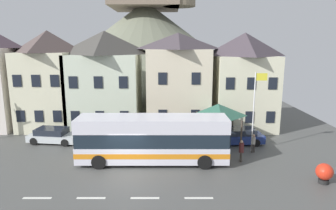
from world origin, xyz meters
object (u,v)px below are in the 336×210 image
Objects in this scene: townhouse_02 at (107,79)px; pedestrian_02 at (242,150)px; pedestrian_01 at (223,144)px; hilltop_castle at (147,47)px; bus_shelter at (219,110)px; townhouse_04 at (244,81)px; public_bench at (209,132)px; townhouse_01 at (51,79)px; townhouse_03 at (179,81)px; parked_car_01 at (54,135)px; transit_bus at (153,140)px; harbour_buoy at (325,173)px; pedestrian_00 at (254,142)px; flagpole at (256,106)px; parked_car_00 at (237,136)px.

pedestrian_02 is (11.68, -9.85, -3.96)m from townhouse_02.
hilltop_castle is at bearing 105.42° from pedestrian_01.
hilltop_castle is 11.64× the size of bus_shelter.
public_bench is at bearing -137.75° from townhouse_04.
townhouse_01 is 6.79× the size of public_bench.
hilltop_castle is at bearing 106.49° from pedestrian_02.
bus_shelter is 2.44× the size of pedestrian_01.
townhouse_03 is at bearing -77.29° from hilltop_castle.
pedestrian_02 is at bearing -75.38° from public_bench.
public_bench is (-0.51, 1.78, -2.43)m from bus_shelter.
townhouse_04 is 6.51m from bus_shelter.
transit_bus is at bearing -19.00° from parked_car_01.
parked_car_01 is at bearing 153.78° from transit_bus.
townhouse_02 is 7.65× the size of harbour_buoy.
townhouse_03 is 16.14m from harbour_buoy.
transit_bus reaches higher than pedestrian_01.
pedestrian_01 is at bearing -67.74° from townhouse_03.
townhouse_01 is at bearing 179.28° from townhouse_03.
hilltop_castle is at bearing 83.88° from parked_car_01.
public_bench is at bearing 104.62° from pedestrian_02.
flagpole is (0.04, 0.28, 2.82)m from pedestrian_00.
parked_car_01 is 16.85m from pedestrian_00.
transit_bus reaches higher than parked_car_01.
townhouse_03 is 8.45m from parked_car_00.
pedestrian_00 is at bearing -53.78° from townhouse_03.
townhouse_03 is at bearing 77.92° from transit_bus.
harbour_buoy is (21.58, -13.24, -4.17)m from townhouse_01.
public_bench is (-3.85, -3.50, -4.30)m from townhouse_04.
parked_car_00 is 3.27× the size of public_bench.
bus_shelter is 14.41m from parked_car_01.
pedestrian_01 is 1.16× the size of harbour_buoy.
public_bench is at bearing 127.66° from flagpole.
hilltop_castle is (2.70, 20.48, 3.15)m from townhouse_02.
parked_car_00 is 15.82m from parked_car_01.
transit_bus is 11.23m from harbour_buoy.
townhouse_04 reaches higher than pedestrian_00.
public_bench is 11.11m from harbour_buoy.
townhouse_02 is 0.91× the size of transit_bus.
townhouse_01 reaches higher than townhouse_04.
pedestrian_00 reaches higher than pedestrian_01.
parked_car_00 is 8.36m from harbour_buoy.
parked_car_01 is 3.09× the size of public_bench.
townhouse_01 is 20.29m from pedestrian_02.
townhouse_01 reaches higher than pedestrian_01.
pedestrian_00 reaches higher than harbour_buoy.
public_bench is at bearing -20.92° from townhouse_02.
parked_car_00 is 4.05m from pedestrian_02.
parked_car_01 is 2.98× the size of pedestrian_00.
townhouse_04 is 7.50× the size of harbour_buoy.
townhouse_01 reaches higher than harbour_buoy.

